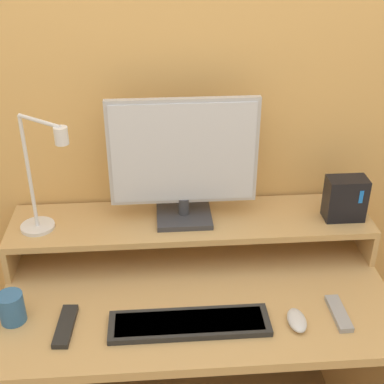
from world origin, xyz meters
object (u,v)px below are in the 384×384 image
Objects in this scene: mug at (12,308)px; monitor at (183,160)px; remote_control at (65,326)px; mouse at (297,320)px; router_dock at (345,199)px; desk_lamp at (42,187)px; keyboard at (189,323)px; remote_secondary at (339,313)px.

monitor is at bearing 31.18° from mug.
monitor is 0.61m from remote_control.
router_dock is at bearing 56.60° from mouse.
monitor is 1.20× the size of desk_lamp.
monitor is 3.20× the size of router_dock.
router_dock is 0.66m from keyboard.
remote_control is at bearing -160.50° from router_dock.
monitor is at bearing 140.03° from remote_secondary.
keyboard is (-0.01, -0.37, -0.34)m from monitor.
mouse reaches higher than remote_control.
router_dock is at bearing 1.11° from desk_lamp.
remote_control and remote_secondary have the same top height.
router_dock is at bearing 14.55° from mug.
router_dock is 0.89× the size of remote_control.
keyboard is 0.51m from mug.
router_dock reaches higher than mug.
monitor is 0.60m from mouse.
router_dock is 0.46m from mouse.
mouse is 1.06× the size of mug.
desk_lamp is at bearing 155.87° from mouse.
remote_control is (0.08, -0.30, -0.29)m from desk_lamp.
remote_control is 1.13× the size of remote_secondary.
remote_secondary is (0.13, 0.03, -0.01)m from mouse.
remote_control is at bearing -75.46° from desk_lamp.
mouse is at bearing -5.47° from mug.
keyboard reaches higher than remote_secondary.
desk_lamp is at bearing 73.09° from mug.
router_dock is at bearing 19.50° from remote_control.
desk_lamp is 0.97m from remote_secondary.
mug is (-0.15, 0.04, 0.04)m from remote_control.
mouse is (0.31, -0.02, 0.00)m from keyboard.
remote_control is (-0.35, 0.02, -0.00)m from keyboard.
desk_lamp is 0.86× the size of keyboard.
monitor is 0.66m from remote_secondary.
monitor reaches higher than mug.
keyboard is at bearing 177.17° from mouse.
desk_lamp is 0.86m from mouse.
monitor reaches higher than desk_lamp.
monitor is 1.03× the size of keyboard.
mouse reaches higher than keyboard.
mouse is 0.67× the size of remote_secondary.
remote_control is 0.79m from remote_secondary.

